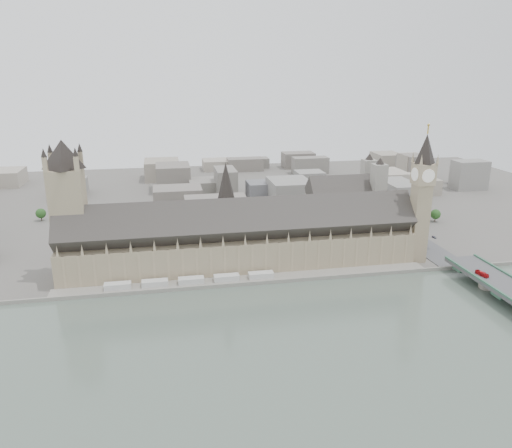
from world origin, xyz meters
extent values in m
plane|color=#595651|center=(0.00, 0.00, 0.00)|extent=(900.00, 900.00, 0.00)
plane|color=#4D5B52|center=(0.00, -165.00, 0.00)|extent=(600.00, 600.00, 0.00)
cube|color=gray|center=(0.00, -15.00, 1.50)|extent=(600.00, 1.50, 3.00)
cube|color=gray|center=(0.00, -7.50, 1.00)|extent=(270.00, 15.00, 2.00)
cube|color=silver|center=(-90.00, -7.00, 4.00)|extent=(18.00, 7.00, 4.00)
cube|color=silver|center=(-65.00, -7.00, 4.00)|extent=(18.00, 7.00, 4.00)
cube|color=silver|center=(-40.00, -7.00, 4.00)|extent=(18.00, 7.00, 4.00)
cube|color=silver|center=(-15.00, -7.00, 4.00)|extent=(18.00, 7.00, 4.00)
cube|color=silver|center=(10.00, -7.00, 4.00)|extent=(18.00, 7.00, 4.00)
cube|color=gray|center=(0.00, 20.00, 12.50)|extent=(265.00, 40.00, 25.00)
cube|color=#2E2B29|center=(0.00, 20.00, 35.08)|extent=(265.00, 40.73, 40.73)
cube|color=gray|center=(138.00, 8.00, 31.00)|extent=(12.00, 12.00, 62.00)
cube|color=gray|center=(138.00, 8.00, 70.00)|extent=(14.00, 14.00, 16.00)
cylinder|color=white|center=(145.20, 8.00, 70.00)|extent=(0.60, 10.00, 10.00)
cylinder|color=white|center=(130.80, 8.00, 70.00)|extent=(0.60, 10.00, 10.00)
cylinder|color=white|center=(138.00, 15.20, 70.00)|extent=(10.00, 0.60, 10.00)
cylinder|color=white|center=(138.00, 0.80, 70.00)|extent=(10.00, 0.60, 10.00)
cone|color=black|center=(138.00, 8.00, 89.00)|extent=(17.00, 17.00, 22.00)
cylinder|color=gold|center=(138.00, 8.00, 103.00)|extent=(1.00, 1.00, 6.00)
sphere|color=gold|center=(138.00, 8.00, 106.50)|extent=(2.00, 2.00, 2.00)
cone|color=gray|center=(144.50, 14.50, 82.00)|extent=(2.40, 2.40, 8.00)
cone|color=gray|center=(131.50, 14.50, 82.00)|extent=(2.40, 2.40, 8.00)
cone|color=gray|center=(144.50, 1.50, 82.00)|extent=(2.40, 2.40, 8.00)
cone|color=gray|center=(131.50, 1.50, 82.00)|extent=(2.40, 2.40, 8.00)
cube|color=gray|center=(-122.00, 26.00, 40.00)|extent=(23.00, 23.00, 80.00)
cone|color=black|center=(-122.00, 26.00, 90.00)|extent=(30.00, 30.00, 20.00)
cylinder|color=gray|center=(-10.00, 26.00, 43.00)|extent=(12.00, 12.00, 20.00)
cone|color=black|center=(-10.00, 26.00, 67.00)|extent=(13.00, 13.00, 28.00)
cube|color=gray|center=(105.00, 95.00, 17.00)|extent=(60.00, 28.00, 34.00)
cube|color=#2E2B29|center=(105.00, 95.00, 39.00)|extent=(60.00, 28.28, 28.28)
cube|color=gray|center=(137.00, 107.00, 32.00)|extent=(12.00, 12.00, 64.00)
cube|color=gray|center=(137.00, 83.00, 32.00)|extent=(12.00, 12.00, 64.00)
imported|color=red|center=(155.54, -50.83, 11.70)|extent=(4.20, 10.67, 2.90)
imported|color=gray|center=(165.17, 28.49, 10.97)|extent=(2.64, 5.20, 1.45)
camera|label=1|loc=(-55.63, -331.89, 145.27)|focal=35.00mm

